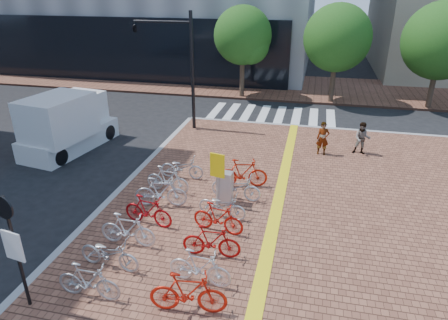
% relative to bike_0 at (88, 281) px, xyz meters
% --- Properties ---
extents(ground, '(120.00, 120.00, 0.00)m').
position_rel_bike_0_xyz_m(ground, '(2.08, 2.45, -0.66)').
color(ground, black).
rests_on(ground, ground).
extents(kerb_north, '(14.00, 0.25, 0.15)m').
position_rel_bike_0_xyz_m(kerb_north, '(5.08, 14.45, -0.58)').
color(kerb_north, gray).
rests_on(kerb_north, ground).
extents(far_sidewalk, '(70.00, 8.00, 0.15)m').
position_rel_bike_0_xyz_m(far_sidewalk, '(2.08, 23.45, -0.58)').
color(far_sidewalk, brown).
rests_on(far_sidewalk, ground).
extents(crosswalk, '(7.50, 4.00, 0.01)m').
position_rel_bike_0_xyz_m(crosswalk, '(2.58, 16.45, -0.65)').
color(crosswalk, silver).
rests_on(crosswalk, ground).
extents(street_trees, '(16.20, 4.60, 6.35)m').
position_rel_bike_0_xyz_m(street_trees, '(7.12, 19.91, 3.44)').
color(street_trees, '#38281E').
rests_on(street_trees, far_sidewalk).
extents(bike_0, '(1.69, 0.49, 1.01)m').
position_rel_bike_0_xyz_m(bike_0, '(0.00, 0.00, 0.00)').
color(bike_0, '#A3A3A8').
rests_on(bike_0, sidewalk).
extents(bike_1, '(1.86, 0.81, 0.95)m').
position_rel_bike_0_xyz_m(bike_1, '(-0.06, 1.17, -0.03)').
color(bike_1, '#A9A9AE').
rests_on(bike_1, sidewalk).
extents(bike_2, '(1.76, 0.53, 1.05)m').
position_rel_bike_0_xyz_m(bike_2, '(-0.03, 2.26, 0.02)').
color(bike_2, silver).
rests_on(bike_2, sidewalk).
extents(bike_3, '(1.78, 0.75, 1.04)m').
position_rel_bike_0_xyz_m(bike_3, '(0.12, 3.41, 0.01)').
color(bike_3, '#A70B10').
rests_on(bike_3, sidewalk).
extents(bike_4, '(1.90, 0.84, 1.11)m').
position_rel_bike_0_xyz_m(bike_4, '(0.09, 4.62, 0.05)').
color(bike_4, silver).
rests_on(bike_4, sidewalk).
extents(bike_5, '(1.76, 0.68, 1.03)m').
position_rel_bike_0_xyz_m(bike_5, '(-0.04, 5.65, 0.01)').
color(bike_5, silver).
rests_on(bike_5, sidewalk).
extents(bike_6, '(1.78, 0.66, 0.93)m').
position_rel_bike_0_xyz_m(bike_6, '(0.10, 6.88, -0.04)').
color(bike_6, '#B8B8BD').
rests_on(bike_6, sidewalk).
extents(bike_7, '(1.92, 0.77, 1.12)m').
position_rel_bike_0_xyz_m(bike_7, '(2.53, 0.11, 0.06)').
color(bike_7, red).
rests_on(bike_7, sidewalk).
extents(bike_8, '(1.74, 0.63, 1.02)m').
position_rel_bike_0_xyz_m(bike_8, '(2.52, 1.11, 0.01)').
color(bike_8, silver).
rests_on(bike_8, sidewalk).
extents(bike_9, '(1.71, 0.56, 1.01)m').
position_rel_bike_0_xyz_m(bike_9, '(2.53, 2.28, 0.00)').
color(bike_9, '#A70C0B').
rests_on(bike_9, sidewalk).
extents(bike_10, '(1.74, 0.75, 1.01)m').
position_rel_bike_0_xyz_m(bike_10, '(2.42, 3.52, -0.00)').
color(bike_10, '#B6150D').
rests_on(bike_10, sidewalk).
extents(bike_11, '(1.74, 0.82, 0.88)m').
position_rel_bike_0_xyz_m(bike_11, '(2.35, 4.39, -0.07)').
color(bike_11, '#B4B4B9').
rests_on(bike_11, sidewalk).
extents(bike_12, '(1.90, 0.82, 0.97)m').
position_rel_bike_0_xyz_m(bike_12, '(2.54, 5.71, -0.02)').
color(bike_12, silver).
rests_on(bike_12, sidewalk).
extents(bike_13, '(1.96, 0.89, 1.14)m').
position_rel_bike_0_xyz_m(bike_13, '(2.60, 6.71, 0.06)').
color(bike_13, '#B51E0C').
rests_on(bike_13, sidewalk).
extents(pedestrian_a, '(0.57, 0.38, 1.53)m').
position_rel_bike_0_xyz_m(pedestrian_a, '(5.55, 10.65, 0.26)').
color(pedestrian_a, gray).
rests_on(pedestrian_a, sidewalk).
extents(pedestrian_b, '(0.79, 0.65, 1.50)m').
position_rel_bike_0_xyz_m(pedestrian_b, '(7.29, 11.09, 0.25)').
color(pedestrian_b, '#454C57').
rests_on(pedestrian_b, sidewalk).
extents(utility_box, '(0.56, 0.43, 1.18)m').
position_rel_bike_0_xyz_m(utility_box, '(2.20, 5.39, 0.08)').
color(utility_box, silver).
rests_on(utility_box, sidewalk).
extents(yellow_sign, '(0.53, 0.19, 1.98)m').
position_rel_bike_0_xyz_m(yellow_sign, '(2.00, 5.10, 0.87)').
color(yellow_sign, '#B7B7BC').
rests_on(yellow_sign, sidewalk).
extents(notice_sign, '(0.56, 0.17, 3.06)m').
position_rel_bike_0_xyz_m(notice_sign, '(-1.34, -0.58, 1.42)').
color(notice_sign, black).
rests_on(notice_sign, sidewalk).
extents(traffic_light_pole, '(3.22, 1.24, 5.99)m').
position_rel_bike_0_xyz_m(traffic_light_pole, '(-2.59, 12.83, 3.63)').
color(traffic_light_pole, black).
rests_on(traffic_light_pole, sidewalk).
extents(box_truck, '(2.82, 5.08, 2.78)m').
position_rel_bike_0_xyz_m(box_truck, '(-6.25, 8.92, 0.65)').
color(box_truck, silver).
rests_on(box_truck, ground).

